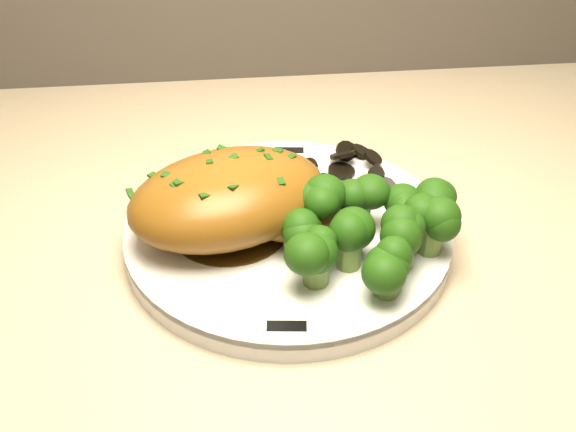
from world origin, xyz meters
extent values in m
cube|color=#C4B08D|center=(0.18, 1.67, 0.86)|extent=(2.01, 0.66, 0.03)
cube|color=#4C443A|center=(0.18, 1.99, 0.93)|extent=(2.01, 0.02, 0.12)
cylinder|color=white|center=(0.19, 1.65, 0.88)|extent=(0.29, 0.29, 0.02)
cube|color=black|center=(0.21, 1.77, 0.89)|extent=(0.03, 0.01, 0.00)
cube|color=black|center=(0.07, 1.67, 0.89)|extent=(0.01, 0.03, 0.00)
cube|color=black|center=(0.18, 1.54, 0.89)|extent=(0.03, 0.01, 0.00)
cube|color=black|center=(0.31, 1.64, 0.89)|extent=(0.01, 0.03, 0.00)
cylinder|color=#3A240A|center=(0.14, 1.65, 0.89)|extent=(0.10, 0.10, 0.00)
ellipsoid|color=#8F5818|center=(0.14, 1.65, 0.92)|extent=(0.19, 0.16, 0.06)
ellipsoid|color=#8F5818|center=(0.20, 1.64, 0.91)|extent=(0.09, 0.08, 0.04)
cube|color=#1D440E|center=(0.09, 1.64, 0.95)|extent=(0.01, 0.01, 0.00)
cube|color=#1D440E|center=(0.11, 1.65, 0.95)|extent=(0.01, 0.01, 0.00)
cube|color=#1D440E|center=(0.13, 1.66, 0.95)|extent=(0.01, 0.01, 0.00)
cube|color=#1D440E|center=(0.15, 1.66, 0.95)|extent=(0.01, 0.01, 0.00)
cube|color=#1D440E|center=(0.17, 1.67, 0.95)|extent=(0.01, 0.01, 0.00)
cube|color=#1D440E|center=(0.19, 1.67, 0.95)|extent=(0.01, 0.01, 0.00)
cylinder|color=black|center=(0.27, 1.73, 0.89)|extent=(0.02, 0.02, 0.01)
cylinder|color=black|center=(0.27, 1.74, 0.89)|extent=(0.02, 0.02, 0.01)
cylinder|color=black|center=(0.26, 1.75, 0.90)|extent=(0.02, 0.02, 0.01)
cylinder|color=black|center=(0.24, 1.75, 0.89)|extent=(0.02, 0.02, 0.01)
cylinder|color=black|center=(0.23, 1.75, 0.89)|extent=(0.02, 0.02, 0.01)
cylinder|color=black|center=(0.21, 1.75, 0.90)|extent=(0.03, 0.03, 0.02)
cylinder|color=black|center=(0.21, 1.74, 0.89)|extent=(0.03, 0.03, 0.01)
cylinder|color=black|center=(0.20, 1.73, 0.89)|extent=(0.02, 0.02, 0.00)
cylinder|color=black|center=(0.21, 1.72, 0.90)|extent=(0.03, 0.03, 0.01)
cylinder|color=black|center=(0.21, 1.71, 0.89)|extent=(0.03, 0.03, 0.02)
cylinder|color=black|center=(0.23, 1.71, 0.89)|extent=(0.03, 0.03, 0.01)
cylinder|color=black|center=(0.24, 1.71, 0.90)|extent=(0.03, 0.03, 0.02)
cylinder|color=black|center=(0.26, 1.71, 0.89)|extent=(0.04, 0.04, 0.01)
cylinder|color=black|center=(0.27, 1.72, 0.89)|extent=(0.03, 0.03, 0.01)
cylinder|color=olive|center=(0.22, 1.64, 0.90)|extent=(0.02, 0.02, 0.03)
sphere|color=#123307|center=(0.22, 1.64, 0.92)|extent=(0.03, 0.03, 0.03)
cylinder|color=olive|center=(0.25, 1.65, 0.90)|extent=(0.02, 0.02, 0.03)
sphere|color=#123307|center=(0.25, 1.65, 0.92)|extent=(0.03, 0.03, 0.03)
cylinder|color=olive|center=(0.28, 1.63, 0.90)|extent=(0.02, 0.02, 0.03)
sphere|color=#123307|center=(0.28, 1.63, 0.92)|extent=(0.03, 0.03, 0.03)
cylinder|color=olive|center=(0.23, 1.60, 0.90)|extent=(0.02, 0.02, 0.03)
sphere|color=#123307|center=(0.23, 1.60, 0.92)|extent=(0.03, 0.03, 0.03)
cylinder|color=olive|center=(0.27, 1.59, 0.90)|extent=(0.02, 0.02, 0.03)
sphere|color=#123307|center=(0.27, 1.59, 0.92)|extent=(0.03, 0.03, 0.03)
cylinder|color=olive|center=(0.30, 1.61, 0.90)|extent=(0.02, 0.02, 0.03)
sphere|color=#123307|center=(0.30, 1.61, 0.92)|extent=(0.03, 0.03, 0.03)
cylinder|color=olive|center=(0.21, 1.58, 0.90)|extent=(0.02, 0.02, 0.03)
sphere|color=#123307|center=(0.21, 1.58, 0.92)|extent=(0.03, 0.03, 0.03)
cylinder|color=olive|center=(0.26, 1.56, 0.90)|extent=(0.02, 0.02, 0.03)
sphere|color=#123307|center=(0.26, 1.56, 0.92)|extent=(0.03, 0.03, 0.03)
cylinder|color=olive|center=(0.19, 1.61, 0.90)|extent=(0.02, 0.02, 0.03)
sphere|color=#123307|center=(0.19, 1.61, 0.92)|extent=(0.03, 0.03, 0.03)
cylinder|color=olive|center=(0.31, 1.64, 0.90)|extent=(0.02, 0.02, 0.03)
sphere|color=#123307|center=(0.31, 1.64, 0.92)|extent=(0.03, 0.03, 0.03)
camera|label=1|loc=(0.14, 1.17, 1.26)|focal=45.00mm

